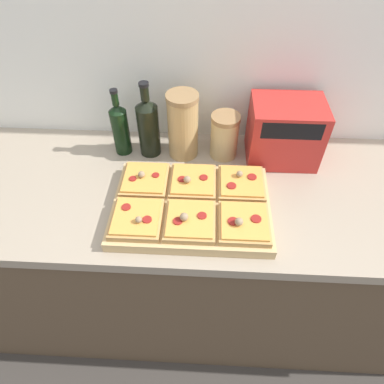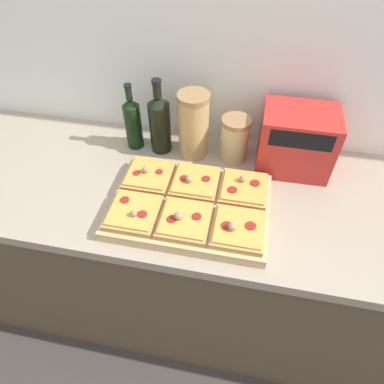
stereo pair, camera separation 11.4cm
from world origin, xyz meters
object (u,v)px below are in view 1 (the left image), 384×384
Objects in this scene: olive_oil_bottle at (120,128)px; toaster_oven at (284,132)px; cutting_board at (192,206)px; grain_jar_short at (224,136)px; grain_jar_tall at (183,126)px; wine_bottle at (148,126)px.

toaster_oven is (0.62, -0.00, 0.01)m from olive_oil_bottle.
cutting_board is 0.46m from toaster_oven.
olive_oil_bottle is 1.52× the size of grain_jar_short.
grain_jar_tall is (-0.05, 0.30, 0.11)m from cutting_board.
grain_jar_short is 0.22m from toaster_oven.
olive_oil_bottle is at bearing 133.78° from cutting_board.
cutting_board is 2.92× the size of grain_jar_short.
wine_bottle is (0.11, 0.00, 0.01)m from olive_oil_bottle.
cutting_board is 0.37m from wine_bottle.
wine_bottle reaches higher than toaster_oven.
cutting_board is 0.43m from olive_oil_bottle.
grain_jar_tall is 0.38m from toaster_oven.
olive_oil_bottle is (-0.29, 0.30, 0.09)m from cutting_board.
toaster_oven is (0.33, 0.30, 0.10)m from cutting_board.
grain_jar_tall is 1.46× the size of grain_jar_short.
wine_bottle is 1.69× the size of grain_jar_short.
toaster_oven reaches higher than cutting_board.
olive_oil_bottle is 0.95× the size of toaster_oven.
grain_jar_short is at bearing 179.78° from toaster_oven.
wine_bottle reaches higher than cutting_board.
olive_oil_bottle is 0.24m from grain_jar_tall.
cutting_board is 1.83× the size of toaster_oven.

